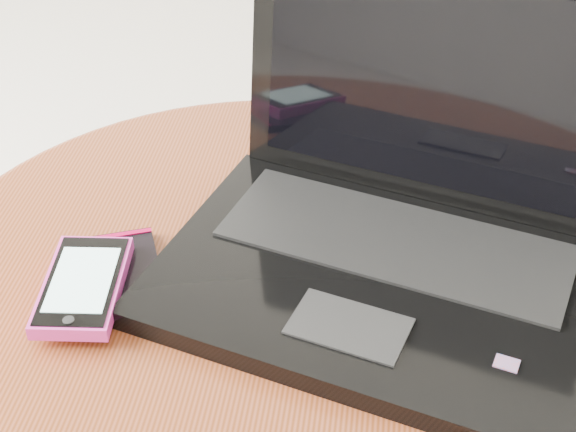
# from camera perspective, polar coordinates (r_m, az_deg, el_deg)

# --- Properties ---
(table) EXTENTS (0.66, 0.66, 0.53)m
(table) POSITION_cam_1_polar(r_m,az_deg,el_deg) (0.86, -1.24, -9.73)
(table) COLOR brown
(table) RESTS_ON ground
(laptop) EXTENTS (0.43, 0.38, 0.24)m
(laptop) POSITION_cam_1_polar(r_m,az_deg,el_deg) (0.78, 6.84, -0.59)
(laptop) COLOR black
(laptop) RESTS_ON table
(phone_black) EXTENTS (0.09, 0.11, 0.01)m
(phone_black) POSITION_cam_1_polar(r_m,az_deg,el_deg) (0.80, -10.17, -3.37)
(phone_black) COLOR black
(phone_black) RESTS_ON table
(phone_pink) EXTENTS (0.08, 0.13, 0.01)m
(phone_pink) POSITION_cam_1_polar(r_m,az_deg,el_deg) (0.77, -12.99, -4.35)
(phone_pink) COLOR #CE2E91
(phone_pink) RESTS_ON phone_black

